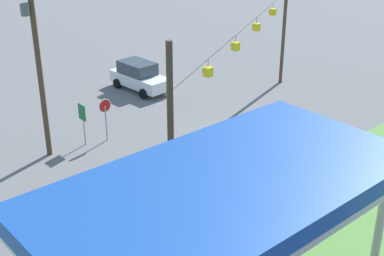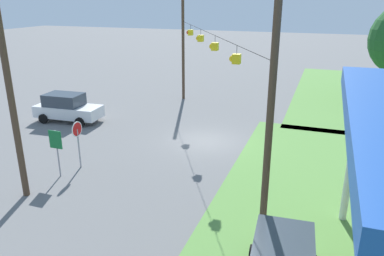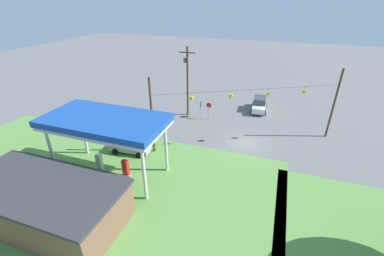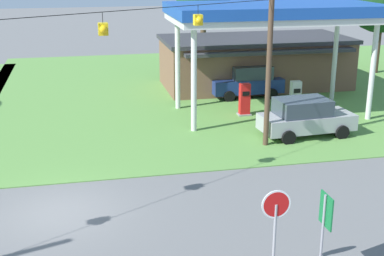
% 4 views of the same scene
% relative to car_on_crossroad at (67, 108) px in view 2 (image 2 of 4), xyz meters
% --- Properties ---
extents(ground_plane, '(160.00, 160.00, 0.00)m').
position_rel_car_on_crossroad_xyz_m(ground_plane, '(0.49, 10.53, -1.00)').
color(ground_plane, slate).
extents(car_on_crossroad, '(2.32, 4.80, 1.98)m').
position_rel_car_on_crossroad_xyz_m(car_on_crossroad, '(0.00, 0.00, 0.00)').
color(car_on_crossroad, white).
rests_on(car_on_crossroad, ground).
extents(stop_sign_roadside, '(0.80, 0.08, 2.50)m').
position_rel_car_on_crossroad_xyz_m(stop_sign_roadside, '(6.27, 5.52, 0.81)').
color(stop_sign_roadside, '#99999E').
rests_on(stop_sign_roadside, ground).
extents(route_sign, '(0.10, 0.70, 2.40)m').
position_rel_car_on_crossroad_xyz_m(route_sign, '(7.51, 5.19, 0.71)').
color(route_sign, gray).
rests_on(route_sign, ground).
extents(utility_pole_main, '(2.20, 0.44, 9.61)m').
position_rel_car_on_crossroad_xyz_m(utility_pole_main, '(9.59, 4.98, 4.37)').
color(utility_pole_main, '#4C3828').
rests_on(utility_pole_main, ground).
extents(signal_span_gantry, '(18.52, 10.24, 8.40)m').
position_rel_car_on_crossroad_xyz_m(signal_span_gantry, '(0.49, 10.51, 3.59)').
color(signal_span_gantry, '#4C3828').
rests_on(signal_span_gantry, ground).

